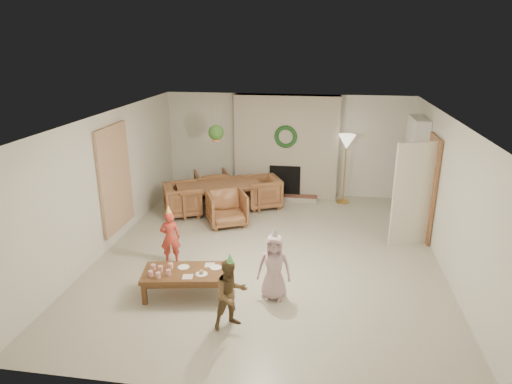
% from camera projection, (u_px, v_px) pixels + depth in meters
% --- Properties ---
extents(floor, '(7.00, 7.00, 0.00)m').
position_uv_depth(floor, '(269.00, 254.00, 8.22)').
color(floor, '#B7B29E').
rests_on(floor, ground).
extents(ceiling, '(7.00, 7.00, 0.00)m').
position_uv_depth(ceiling, '(270.00, 118.00, 7.41)').
color(ceiling, white).
rests_on(ceiling, wall_back).
extents(wall_back, '(7.00, 0.00, 7.00)m').
position_uv_depth(wall_back, '(287.00, 145.00, 11.09)').
color(wall_back, silver).
rests_on(wall_back, floor).
extents(wall_front, '(7.00, 0.00, 7.00)m').
position_uv_depth(wall_front, '(227.00, 297.00, 4.54)').
color(wall_front, silver).
rests_on(wall_front, floor).
extents(wall_left, '(0.00, 7.00, 7.00)m').
position_uv_depth(wall_left, '(108.00, 181.00, 8.25)').
color(wall_left, silver).
rests_on(wall_left, floor).
extents(wall_right, '(0.00, 7.00, 7.00)m').
position_uv_depth(wall_right, '(450.00, 198.00, 7.38)').
color(wall_right, silver).
rests_on(wall_right, floor).
extents(fireplace_mass, '(2.50, 0.40, 2.50)m').
position_uv_depth(fireplace_mass, '(286.00, 147.00, 10.90)').
color(fireplace_mass, '#5C2A18').
rests_on(fireplace_mass, floor).
extents(fireplace_hearth, '(1.60, 0.30, 0.12)m').
position_uv_depth(fireplace_hearth, '(284.00, 198.00, 10.96)').
color(fireplace_hearth, '#5E2619').
rests_on(fireplace_hearth, floor).
extents(fireplace_firebox, '(0.75, 0.12, 0.75)m').
position_uv_depth(fireplace_firebox, '(285.00, 180.00, 10.99)').
color(fireplace_firebox, black).
rests_on(fireplace_firebox, floor).
extents(fireplace_wreath, '(0.54, 0.10, 0.54)m').
position_uv_depth(fireplace_wreath, '(286.00, 137.00, 10.59)').
color(fireplace_wreath, '#19441F').
rests_on(fireplace_wreath, fireplace_mass).
extents(floor_lamp_base, '(0.31, 0.31, 0.03)m').
position_uv_depth(floor_lamp_base, '(343.00, 202.00, 10.81)').
color(floor_lamp_base, gold).
rests_on(floor_lamp_base, floor).
extents(floor_lamp_post, '(0.03, 0.03, 1.49)m').
position_uv_depth(floor_lamp_post, '(345.00, 172.00, 10.57)').
color(floor_lamp_post, gold).
rests_on(floor_lamp_post, floor).
extents(floor_lamp_shade, '(0.40, 0.40, 0.33)m').
position_uv_depth(floor_lamp_shade, '(347.00, 142.00, 10.34)').
color(floor_lamp_shade, beige).
rests_on(floor_lamp_shade, floor_lamp_post).
extents(bookshelf_carcass, '(0.30, 1.00, 2.20)m').
position_uv_depth(bookshelf_carcass, '(414.00, 169.00, 9.60)').
color(bookshelf_carcass, white).
rests_on(bookshelf_carcass, floor).
extents(bookshelf_shelf_a, '(0.30, 0.92, 0.03)m').
position_uv_depth(bookshelf_shelf_a, '(409.00, 197.00, 9.82)').
color(bookshelf_shelf_a, white).
rests_on(bookshelf_shelf_a, bookshelf_carcass).
extents(bookshelf_shelf_b, '(0.30, 0.92, 0.03)m').
position_uv_depth(bookshelf_shelf_b, '(412.00, 180.00, 9.69)').
color(bookshelf_shelf_b, white).
rests_on(bookshelf_shelf_b, bookshelf_carcass).
extents(bookshelf_shelf_c, '(0.30, 0.92, 0.03)m').
position_uv_depth(bookshelf_shelf_c, '(414.00, 162.00, 9.56)').
color(bookshelf_shelf_c, white).
rests_on(bookshelf_shelf_c, bookshelf_carcass).
extents(bookshelf_shelf_d, '(0.30, 0.92, 0.03)m').
position_uv_depth(bookshelf_shelf_d, '(416.00, 144.00, 9.43)').
color(bookshelf_shelf_d, white).
rests_on(bookshelf_shelf_d, bookshelf_carcass).
extents(books_row_lower, '(0.20, 0.40, 0.24)m').
position_uv_depth(books_row_lower, '(410.00, 193.00, 9.63)').
color(books_row_lower, '#A41E23').
rests_on(books_row_lower, bookshelf_shelf_a).
extents(books_row_mid, '(0.20, 0.44, 0.24)m').
position_uv_depth(books_row_mid, '(411.00, 173.00, 9.69)').
color(books_row_mid, '#2A669B').
rests_on(books_row_mid, bookshelf_shelf_b).
extents(books_row_upper, '(0.20, 0.36, 0.22)m').
position_uv_depth(books_row_upper, '(414.00, 157.00, 9.43)').
color(books_row_upper, '#B99227').
rests_on(books_row_upper, bookshelf_shelf_c).
extents(door_frame, '(0.05, 0.86, 2.04)m').
position_uv_depth(door_frame, '(430.00, 189.00, 8.58)').
color(door_frame, brown).
rests_on(door_frame, floor).
extents(door_leaf, '(0.77, 0.32, 2.00)m').
position_uv_depth(door_leaf, '(413.00, 195.00, 8.29)').
color(door_leaf, beige).
rests_on(door_leaf, floor).
extents(curtain_panel, '(0.06, 1.20, 2.00)m').
position_uv_depth(curtain_panel, '(115.00, 178.00, 8.43)').
color(curtain_panel, beige).
rests_on(curtain_panel, wall_left).
extents(dining_table, '(2.12, 1.73, 0.65)m').
position_uv_depth(dining_table, '(219.00, 198.00, 10.16)').
color(dining_table, brown).
rests_on(dining_table, floor).
extents(dining_chair_near, '(1.03, 1.05, 0.72)m').
position_uv_depth(dining_chair_near, '(227.00, 209.00, 9.41)').
color(dining_chair_near, brown).
rests_on(dining_chair_near, floor).
extents(dining_chair_far, '(1.03, 1.05, 0.72)m').
position_uv_depth(dining_chair_far, '(212.00, 186.00, 10.89)').
color(dining_chair_far, brown).
rests_on(dining_chair_far, floor).
extents(dining_chair_left, '(1.05, 1.03, 0.72)m').
position_uv_depth(dining_chair_left, '(183.00, 200.00, 9.93)').
color(dining_chair_left, brown).
rests_on(dining_chair_left, floor).
extents(dining_chair_right, '(1.05, 1.03, 0.72)m').
position_uv_depth(dining_chair_right, '(262.00, 192.00, 10.42)').
color(dining_chair_right, brown).
rests_on(dining_chair_right, floor).
extents(hanging_plant_cord, '(0.01, 0.01, 0.70)m').
position_uv_depth(hanging_plant_cord, '(216.00, 121.00, 9.11)').
color(hanging_plant_cord, tan).
rests_on(hanging_plant_cord, ceiling).
extents(hanging_plant_pot, '(0.16, 0.16, 0.12)m').
position_uv_depth(hanging_plant_pot, '(216.00, 138.00, 9.23)').
color(hanging_plant_pot, '#A85C36').
rests_on(hanging_plant_pot, hanging_plant_cord).
extents(hanging_plant_foliage, '(0.32, 0.32, 0.32)m').
position_uv_depth(hanging_plant_foliage, '(216.00, 133.00, 9.19)').
color(hanging_plant_foliage, '#234918').
rests_on(hanging_plant_foliage, hanging_plant_pot).
extents(coffee_table_top, '(1.39, 0.86, 0.06)m').
position_uv_depth(coffee_table_top, '(186.00, 273.00, 6.80)').
color(coffee_table_top, brown).
rests_on(coffee_table_top, floor).
extents(coffee_table_apron, '(1.27, 0.74, 0.08)m').
position_uv_depth(coffee_table_apron, '(186.00, 277.00, 6.82)').
color(coffee_table_apron, brown).
rests_on(coffee_table_apron, floor).
extents(coffee_leg_fl, '(0.08, 0.08, 0.34)m').
position_uv_depth(coffee_leg_fl, '(144.00, 294.00, 6.61)').
color(coffee_leg_fl, brown).
rests_on(coffee_leg_fl, floor).
extents(coffee_leg_fr, '(0.08, 0.08, 0.34)m').
position_uv_depth(coffee_leg_fr, '(224.00, 293.00, 6.62)').
color(coffee_leg_fr, brown).
rests_on(coffee_leg_fr, floor).
extents(coffee_leg_bl, '(0.08, 0.08, 0.34)m').
position_uv_depth(coffee_leg_bl, '(152.00, 276.00, 7.11)').
color(coffee_leg_bl, brown).
rests_on(coffee_leg_bl, floor).
extents(coffee_leg_br, '(0.08, 0.08, 0.34)m').
position_uv_depth(coffee_leg_br, '(226.00, 275.00, 7.12)').
color(coffee_leg_br, brown).
rests_on(coffee_leg_br, floor).
extents(cup_a, '(0.08, 0.08, 0.09)m').
position_uv_depth(cup_a, '(151.00, 274.00, 6.63)').
color(cup_a, white).
rests_on(cup_a, coffee_table_top).
extents(cup_b, '(0.08, 0.08, 0.09)m').
position_uv_depth(cup_b, '(153.00, 267.00, 6.82)').
color(cup_b, white).
rests_on(cup_b, coffee_table_top).
extents(cup_c, '(0.08, 0.08, 0.09)m').
position_uv_depth(cup_c, '(158.00, 275.00, 6.58)').
color(cup_c, white).
rests_on(cup_c, coffee_table_top).
extents(cup_d, '(0.08, 0.08, 0.09)m').
position_uv_depth(cup_d, '(161.00, 269.00, 6.77)').
color(cup_d, white).
rests_on(cup_d, coffee_table_top).
extents(cup_e, '(0.08, 0.08, 0.09)m').
position_uv_depth(cup_e, '(169.00, 272.00, 6.66)').
color(cup_e, white).
rests_on(cup_e, coffee_table_top).
extents(cup_f, '(0.08, 0.08, 0.09)m').
position_uv_depth(cup_f, '(171.00, 266.00, 6.85)').
color(cup_f, white).
rests_on(cup_f, coffee_table_top).
extents(plate_a, '(0.21, 0.21, 0.01)m').
position_uv_depth(plate_a, '(184.00, 267.00, 6.90)').
color(plate_a, white).
rests_on(plate_a, coffee_table_top).
extents(plate_b, '(0.21, 0.21, 0.01)m').
position_uv_depth(plate_b, '(202.00, 274.00, 6.70)').
color(plate_b, white).
rests_on(plate_b, coffee_table_top).
extents(plate_c, '(0.21, 0.21, 0.01)m').
position_uv_depth(plate_c, '(216.00, 267.00, 6.89)').
color(plate_c, white).
rests_on(plate_c, coffee_table_top).
extents(food_scoop, '(0.08, 0.08, 0.07)m').
position_uv_depth(food_scoop, '(201.00, 272.00, 6.69)').
color(food_scoop, tan).
rests_on(food_scoop, plate_b).
extents(napkin_left, '(0.17, 0.17, 0.01)m').
position_uv_depth(napkin_left, '(188.00, 277.00, 6.62)').
color(napkin_left, '#E6A9AD').
rests_on(napkin_left, coffee_table_top).
extents(napkin_right, '(0.17, 0.17, 0.01)m').
position_uv_depth(napkin_right, '(210.00, 265.00, 6.97)').
color(napkin_right, '#E6A9AD').
rests_on(napkin_right, coffee_table_top).
extents(child_red, '(0.40, 0.32, 0.95)m').
position_uv_depth(child_red, '(170.00, 238.00, 7.76)').
color(child_red, '#BC3628').
rests_on(child_red, floor).
extents(party_hat_red, '(0.14, 0.14, 0.18)m').
position_uv_depth(party_hat_red, '(168.00, 210.00, 7.59)').
color(party_hat_red, '#EEF451').
rests_on(party_hat_red, child_red).
extents(child_plaid, '(0.61, 0.59, 0.99)m').
position_uv_depth(child_plaid, '(231.00, 294.00, 5.99)').
color(child_plaid, maroon).
rests_on(child_plaid, floor).
extents(party_hat_plaid, '(0.15, 0.15, 0.16)m').
position_uv_depth(party_hat_plaid, '(230.00, 258.00, 5.82)').
color(party_hat_plaid, '#55C75F').
rests_on(party_hat_plaid, child_plaid).
extents(child_pink, '(0.51, 0.34, 1.03)m').
position_uv_depth(child_pink, '(274.00, 267.00, 6.67)').
color(child_pink, '#CAA1AB').
rests_on(child_pink, floor).
extents(party_hat_pink, '(0.15, 0.15, 0.19)m').
position_uv_depth(party_hat_pink, '(275.00, 233.00, 6.49)').
color(party_hat_pink, '#ACACB3').
rests_on(party_hat_pink, child_pink).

